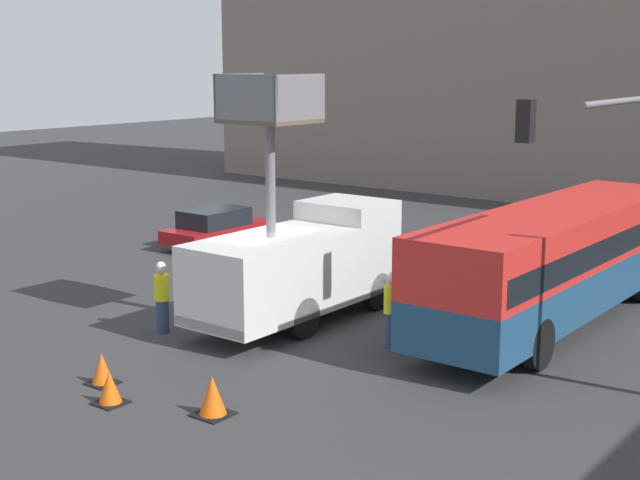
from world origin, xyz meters
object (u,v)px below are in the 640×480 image
(utility_truck, at_px, (299,260))
(traffic_cone_near_truck, at_px, (213,397))
(traffic_cone_far_side, at_px, (102,369))
(traffic_light_pole, at_px, (638,187))
(road_worker_directing, at_px, (392,310))
(parked_car_curbside, at_px, (217,227))
(road_worker_near_truck, at_px, (162,297))
(city_bus, at_px, (557,255))
(traffic_cone_mid_road, at_px, (110,388))

(utility_truck, height_order, traffic_cone_near_truck, utility_truck)
(traffic_cone_far_side, bearing_deg, traffic_light_pole, 36.11)
(road_worker_directing, xyz_separation_m, parked_car_curbside, (-11.32, 5.84, -0.19))
(traffic_cone_far_side, bearing_deg, road_worker_near_truck, 117.52)
(utility_truck, xyz_separation_m, road_worker_directing, (3.04, -0.33, -0.70))
(traffic_light_pole, xyz_separation_m, traffic_cone_far_side, (-8.70, -6.35, -3.86))
(utility_truck, bearing_deg, traffic_cone_far_side, -93.56)
(city_bus, relative_size, road_worker_near_truck, 6.37)
(parked_car_curbside, bearing_deg, traffic_light_pole, -17.48)
(city_bus, relative_size, traffic_cone_near_truck, 14.63)
(road_worker_near_truck, bearing_deg, parked_car_curbside, 101.45)
(road_worker_near_truck, height_order, traffic_cone_mid_road, road_worker_near_truck)
(traffic_light_pole, height_order, traffic_cone_near_truck, traffic_light_pole)
(road_worker_directing, distance_m, traffic_cone_far_side, 6.71)
(traffic_cone_near_truck, xyz_separation_m, parked_car_curbside, (-10.90, 11.38, 0.34))
(city_bus, bearing_deg, road_worker_near_truck, 134.71)
(parked_car_curbside, bearing_deg, road_worker_directing, -27.28)
(city_bus, bearing_deg, traffic_cone_near_truck, 167.13)
(traffic_light_pole, height_order, traffic_cone_mid_road, traffic_light_pole)
(road_worker_near_truck, bearing_deg, road_worker_directing, 0.91)
(road_worker_near_truck, xyz_separation_m, road_worker_directing, (5.10, 2.51, 0.01))
(traffic_light_pole, distance_m, traffic_cone_far_side, 11.44)
(traffic_cone_near_truck, bearing_deg, utility_truck, 114.08)
(utility_truck, height_order, parked_car_curbside, utility_truck)
(utility_truck, xyz_separation_m, city_bus, (5.29, 3.83, 0.18))
(road_worker_directing, bearing_deg, utility_truck, -9.86)
(traffic_light_pole, xyz_separation_m, parked_car_curbside, (-16.61, 5.23, -3.47))
(utility_truck, distance_m, road_worker_directing, 3.13)
(utility_truck, relative_size, traffic_cone_near_truck, 8.18)
(road_worker_near_truck, relative_size, parked_car_curbside, 0.43)
(traffic_light_pole, relative_size, road_worker_near_truck, 3.42)
(city_bus, bearing_deg, traffic_cone_far_side, 152.73)
(traffic_cone_mid_road, bearing_deg, city_bus, 66.02)
(city_bus, relative_size, traffic_light_pole, 1.86)
(city_bus, bearing_deg, road_worker_directing, 154.05)
(utility_truck, height_order, city_bus, utility_truck)
(traffic_light_pole, xyz_separation_m, traffic_cone_mid_road, (-7.71, -6.96, -3.85))
(utility_truck, xyz_separation_m, parked_car_curbside, (-8.28, 5.51, -0.90))
(utility_truck, distance_m, traffic_cone_near_truck, 6.54)
(road_worker_near_truck, height_order, road_worker_directing, road_worker_directing)
(traffic_light_pole, relative_size, traffic_cone_far_side, 9.23)
(utility_truck, height_order, traffic_light_pole, utility_truck)
(traffic_cone_mid_road, height_order, parked_car_curbside, parked_car_curbside)
(utility_truck, height_order, traffic_cone_mid_road, utility_truck)
(utility_truck, height_order, road_worker_near_truck, utility_truck)
(utility_truck, bearing_deg, traffic_cone_near_truck, -65.92)
(road_worker_near_truck, bearing_deg, utility_truck, 28.66)
(traffic_cone_far_side, bearing_deg, traffic_cone_mid_road, -31.54)
(traffic_light_pole, height_order, road_worker_near_truck, traffic_light_pole)
(utility_truck, relative_size, city_bus, 0.56)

